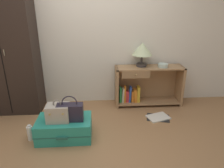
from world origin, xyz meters
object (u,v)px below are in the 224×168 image
(handbag, at_px, (70,112))
(bottle, at_px, (30,133))
(wardrobe, at_px, (7,49))
(bowl, at_px, (163,65))
(train_case, at_px, (58,113))
(open_book_on_floor, at_px, (158,117))
(bookshelf, at_px, (145,86))
(table_lamp, at_px, (142,50))
(suitcase_large, at_px, (65,128))

(handbag, height_order, bottle, handbag)
(wardrobe, distance_m, bowl, 2.48)
(train_case, height_order, open_book_on_floor, train_case)
(bookshelf, relative_size, train_case, 3.95)
(bottle, bearing_deg, open_book_on_floor, 13.44)
(bowl, bearing_deg, bookshelf, 168.64)
(handbag, bearing_deg, open_book_on_floor, 18.49)
(wardrobe, xyz_separation_m, bottle, (0.48, -0.89, -0.92))
(table_lamp, bearing_deg, bookshelf, -13.78)
(bookshelf, xyz_separation_m, bottle, (-1.72, -0.96, -0.24))
(wardrobe, xyz_separation_m, bowl, (2.46, 0.01, -0.31))
(suitcase_large, height_order, open_book_on_floor, suitcase_large)
(train_case, distance_m, open_book_on_floor, 1.55)
(open_book_on_floor, bearing_deg, wardrobe, 168.79)
(wardrobe, relative_size, bowl, 12.37)
(wardrobe, xyz_separation_m, bookshelf, (2.19, 0.07, -0.68))
(suitcase_large, bearing_deg, handbag, -15.29)
(train_case, bearing_deg, bowl, 29.44)
(table_lamp, distance_m, suitcase_large, 1.74)
(wardrobe, distance_m, train_case, 1.39)
(train_case, distance_m, bottle, 0.48)
(open_book_on_floor, bearing_deg, bottle, -166.56)
(handbag, relative_size, bottle, 1.55)
(suitcase_large, height_order, handbag, handbag)
(table_lamp, bearing_deg, handbag, -138.45)
(bookshelf, bearing_deg, handbag, -141.00)
(handbag, bearing_deg, wardrobe, 138.76)
(train_case, xyz_separation_m, bottle, (-0.38, -0.00, -0.28))
(train_case, bearing_deg, suitcase_large, 24.33)
(train_case, bearing_deg, table_lamp, 37.93)
(suitcase_large, xyz_separation_m, bottle, (-0.44, -0.03, -0.03))
(bowl, xyz_separation_m, suitcase_large, (-1.54, -0.88, -0.58))
(wardrobe, height_order, open_book_on_floor, wardrobe)
(train_case, bearing_deg, bottle, -179.44)
(wardrobe, height_order, bowl, wardrobe)
(suitcase_large, distance_m, handbag, 0.27)
(wardrobe, xyz_separation_m, train_case, (0.86, -0.89, -0.64))
(bowl, xyz_separation_m, bottle, (-1.98, -0.91, -0.61))
(bookshelf, height_order, suitcase_large, bookshelf)
(wardrobe, bearing_deg, bowl, 0.32)
(table_lamp, height_order, bowl, table_lamp)
(wardrobe, bearing_deg, table_lamp, 2.35)
(table_lamp, relative_size, suitcase_large, 0.56)
(bowl, distance_m, handbag, 1.74)
(handbag, bearing_deg, bowl, 31.93)
(bowl, xyz_separation_m, train_case, (-1.60, -0.90, -0.33))
(bookshelf, distance_m, handbag, 1.52)
(wardrobe, relative_size, suitcase_large, 2.89)
(bowl, bearing_deg, handbag, -148.07)
(bookshelf, xyz_separation_m, train_case, (-1.33, -0.96, 0.04))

